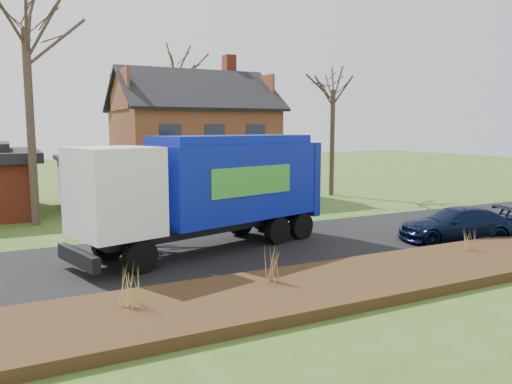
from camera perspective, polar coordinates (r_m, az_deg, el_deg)
name	(u,v)px	position (r m, az deg, el deg)	size (l,w,h in m)	color
ground	(268,246)	(19.01, 1.38, -6.24)	(120.00, 120.00, 0.00)	#35521B
road	(268,246)	(19.00, 1.38, -6.21)	(80.00, 7.00, 0.02)	black
mulch_verge	(355,281)	(14.67, 11.30, -9.92)	(80.00, 3.50, 0.30)	#301E10
main_house	(185,135)	(31.88, -8.08, 6.51)	(12.95, 8.95, 9.26)	beige
garbage_truck	(211,184)	(18.29, -5.13, 0.87)	(10.10, 5.12, 4.18)	black
silver_sedan	(171,214)	(22.31, -9.72, -2.46)	(1.49, 4.26, 1.40)	#96989D
navy_wagon	(456,224)	(21.38, 21.94, -3.42)	(1.87, 4.59, 1.33)	black
tree_front_east	(334,72)	(33.45, 8.85, 13.38)	(3.55, 3.55, 9.86)	#3C2F24
tree_back	(176,57)	(39.15, -9.12, 14.96)	(3.67, 3.67, 11.63)	#433828
grass_clump_west	(131,287)	(12.25, -14.11, -10.44)	(0.36, 0.30, 0.95)	tan
grass_clump_mid	(274,264)	(13.64, 2.01, -8.27)	(0.36, 0.29, 1.00)	#986F43
grass_clump_east	(468,239)	(18.68, 23.11, -4.96)	(0.30, 0.25, 0.76)	#A8834A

